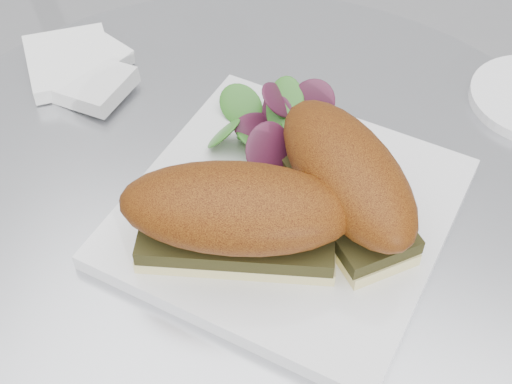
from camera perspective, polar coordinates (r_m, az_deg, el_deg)
table at (r=0.84m, az=-0.84°, el=-12.48°), size 0.70×0.70×0.73m
plate at (r=0.62m, az=2.55°, el=-1.58°), size 0.30×0.30×0.02m
sandwich_left at (r=0.56m, az=-1.56°, el=-1.85°), size 0.20×0.13×0.08m
sandwich_right at (r=0.59m, az=7.22°, el=1.05°), size 0.18×0.18×0.08m
salad at (r=0.66m, az=1.75°, el=6.07°), size 0.11×0.11×0.05m
napkin at (r=0.77m, az=-13.66°, el=8.89°), size 0.15×0.15×0.02m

